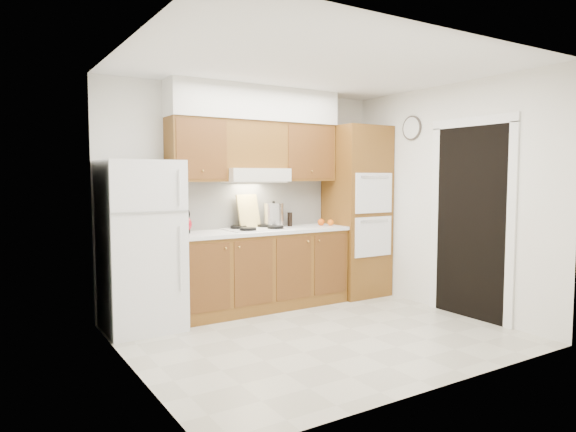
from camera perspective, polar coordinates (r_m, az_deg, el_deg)
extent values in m
plane|color=beige|center=(5.19, 3.41, -13.06)|extent=(3.60, 3.60, 0.00)
plane|color=white|center=(5.06, 3.56, 16.29)|extent=(3.60, 3.60, 0.00)
cube|color=white|center=(6.24, -4.56, 2.04)|extent=(3.60, 0.02, 2.60)
cube|color=white|center=(4.18, -17.03, 0.65)|extent=(0.02, 3.00, 2.60)
cube|color=white|center=(6.18, 17.20, 1.83)|extent=(0.02, 3.00, 2.60)
cube|color=white|center=(5.42, -16.03, -3.16)|extent=(0.75, 0.72, 1.72)
cube|color=brown|center=(6.08, -2.98, -6.07)|extent=(2.11, 0.60, 0.90)
cube|color=white|center=(6.01, -2.95, -1.68)|extent=(2.13, 0.62, 0.04)
cube|color=white|center=(6.24, -4.28, 1.31)|extent=(2.11, 0.03, 0.56)
cube|color=brown|center=(6.78, 7.61, 0.52)|extent=(0.70, 0.65, 2.20)
cube|color=brown|center=(5.79, -10.16, 7.24)|extent=(0.63, 0.33, 0.70)
cube|color=brown|center=(6.46, 1.77, 7.02)|extent=(0.73, 0.33, 0.70)
cube|color=silver|center=(6.02, -3.79, 4.58)|extent=(0.75, 0.45, 0.15)
cube|color=brown|center=(6.09, -4.08, 7.87)|extent=(0.75, 0.33, 0.55)
cube|color=silver|center=(6.14, -3.62, 12.30)|extent=(2.13, 0.36, 0.40)
cube|color=white|center=(6.00, -3.47, -1.44)|extent=(0.74, 0.50, 0.01)
cube|color=black|center=(5.97, 19.61, -0.72)|extent=(0.02, 0.90, 2.10)
cylinder|color=#3F3833|center=(6.56, 13.60, 9.48)|extent=(0.02, 0.30, 0.30)
sphere|color=maroon|center=(5.61, -11.59, -0.91)|extent=(0.21, 0.21, 0.19)
cube|color=#D6BB6E|center=(6.12, -4.42, 0.50)|extent=(0.32, 0.17, 0.41)
cylinder|color=silver|center=(6.23, -1.61, 0.19)|extent=(0.26, 0.26, 0.26)
cylinder|color=black|center=(6.40, -1.21, -0.19)|extent=(0.07, 0.07, 0.21)
cylinder|color=black|center=(6.37, -0.88, -0.29)|extent=(0.06, 0.06, 0.19)
cylinder|color=black|center=(6.37, 0.21, -0.36)|extent=(0.07, 0.07, 0.17)
sphere|color=orange|center=(6.46, 4.75, -0.73)|extent=(0.09, 0.09, 0.08)
sphere|color=#DA450B|center=(6.47, 3.69, -0.68)|extent=(0.11, 0.11, 0.09)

